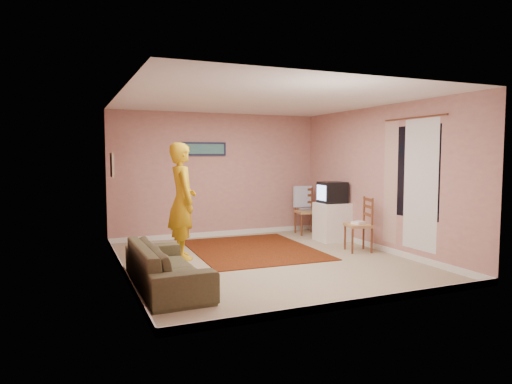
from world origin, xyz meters
name	(u,v)px	position (x,y,z in m)	size (l,w,h in m)	color
ground	(265,261)	(0.00, 0.00, 0.00)	(5.00, 5.00, 0.00)	tan
wall_back	(217,175)	(0.00, 2.50, 1.30)	(4.50, 0.02, 2.60)	tan
wall_front	(358,193)	(0.00, -2.50, 1.30)	(4.50, 0.02, 2.60)	tan
wall_left	(121,185)	(-2.25, 0.00, 1.30)	(0.02, 5.00, 2.60)	tan
wall_right	(379,179)	(2.25, 0.00, 1.30)	(0.02, 5.00, 2.60)	tan
ceiling	(266,100)	(0.00, 0.00, 2.60)	(4.50, 5.00, 0.02)	white
baseboard_back	(218,234)	(0.00, 2.49, 0.05)	(4.50, 0.02, 0.10)	silver
baseboard_front	(355,303)	(0.00, -2.49, 0.05)	(4.50, 0.02, 0.10)	silver
baseboard_left	(124,271)	(-2.24, 0.00, 0.05)	(0.02, 5.00, 0.10)	silver
baseboard_right	(377,247)	(2.24, 0.00, 0.05)	(0.02, 5.00, 0.10)	silver
window	(415,172)	(2.24, -0.90, 1.45)	(0.01, 1.10, 1.50)	black
curtain_sheer	(420,185)	(2.23, -1.05, 1.25)	(0.01, 0.75, 2.10)	silver
curtain_floral	(391,182)	(2.21, -0.35, 1.25)	(0.01, 0.35, 2.10)	beige
curtain_rod	(414,118)	(2.20, -0.90, 2.32)	(0.02, 0.02, 1.40)	brown
picture_back	(204,149)	(-0.30, 2.47, 1.85)	(0.95, 0.04, 0.28)	#121834
picture_left	(112,165)	(-2.22, 1.60, 1.55)	(0.04, 0.38, 0.42)	#C4B087
area_rug	(253,249)	(0.14, 0.89, 0.01)	(2.13, 2.67, 0.01)	black
tv_cabinet	(332,222)	(1.95, 1.08, 0.38)	(0.60, 0.55, 0.76)	white
crt_tv	(332,192)	(1.95, 1.08, 0.98)	(0.52, 0.46, 0.42)	black
chair_a	(307,206)	(1.87, 1.96, 0.61)	(0.50, 0.48, 0.54)	tan
dvd_player	(307,209)	(1.87, 1.96, 0.54)	(0.32, 0.23, 0.05)	silver
blue_throw	(303,196)	(1.87, 2.15, 0.81)	(0.44, 0.06, 0.47)	#839ED6
chair_b	(358,219)	(1.83, 0.02, 0.59)	(0.51, 0.53, 0.53)	tan
game_console	(358,223)	(1.83, 0.02, 0.52)	(0.23, 0.16, 0.05)	white
sofa	(167,266)	(-1.80, -0.87, 0.29)	(1.98, 0.77, 0.58)	brown
person	(182,201)	(-1.20, 0.71, 0.96)	(0.70, 0.46, 1.93)	gold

